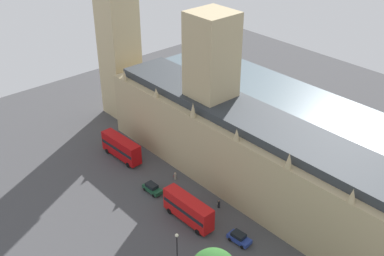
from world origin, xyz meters
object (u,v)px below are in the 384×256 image
at_px(pedestrian_midblock, 219,204).
at_px(pedestrian_trailing, 175,176).
at_px(car_dark_green_by_river_gate, 152,188).
at_px(double_decker_bus_kerbside, 188,209).
at_px(street_lamp_slot_11, 177,244).
at_px(car_blue_opposite_hall, 239,238).
at_px(double_decker_bus_near_tower, 121,147).
at_px(parliament_building, 254,150).

height_order(pedestrian_midblock, pedestrian_trailing, pedestrian_trailing).
bearing_deg(pedestrian_trailing, car_dark_green_by_river_gate, 134.59).
distance_m(double_decker_bus_kerbside, pedestrian_trailing, 12.74).
distance_m(pedestrian_midblock, street_lamp_slot_11, 16.29).
distance_m(double_decker_bus_kerbside, street_lamp_slot_11, 10.77).
distance_m(car_blue_opposite_hall, pedestrian_trailing, 20.78).
relative_size(double_decker_bus_near_tower, pedestrian_midblock, 6.74).
bearing_deg(double_decker_bus_kerbside, car_blue_opposite_hall, 105.59).
xyz_separation_m(double_decker_bus_near_tower, street_lamp_slot_11, (10.76, 31.08, 1.87)).
distance_m(pedestrian_trailing, street_lamp_slot_11, 23.12).
height_order(parliament_building, car_blue_opposite_hall, parliament_building).
bearing_deg(pedestrian_trailing, double_decker_bus_near_tower, 56.54).
relative_size(parliament_building, double_decker_bus_near_tower, 6.93).
relative_size(parliament_building, car_blue_opposite_hall, 17.61).
bearing_deg(car_blue_opposite_hall, pedestrian_midblock, -118.17).
bearing_deg(double_decker_bus_kerbside, double_decker_bus_near_tower, -96.99).
relative_size(parliament_building, pedestrian_trailing, 45.19).
height_order(double_decker_bus_kerbside, car_blue_opposite_hall, double_decker_bus_kerbside).
height_order(double_decker_bus_near_tower, double_decker_bus_kerbside, same).
height_order(double_decker_bus_near_tower, street_lamp_slot_11, street_lamp_slot_11).
xyz_separation_m(parliament_building, double_decker_bus_kerbside, (15.51, -0.58, -5.82)).
bearing_deg(car_blue_opposite_hall, double_decker_bus_near_tower, -94.44).
distance_m(car_blue_opposite_hall, pedestrian_midblock, 9.40).
distance_m(car_dark_green_by_river_gate, street_lamp_slot_11, 19.74).
distance_m(double_decker_bus_kerbside, pedestrian_midblock, 6.88).
xyz_separation_m(double_decker_bus_kerbside, car_blue_opposite_hall, (-2.81, 9.51, -1.75)).
xyz_separation_m(double_decker_bus_near_tower, pedestrian_midblock, (-3.94, 25.20, -1.93)).
distance_m(double_decker_bus_near_tower, street_lamp_slot_11, 32.95).
distance_m(car_dark_green_by_river_gate, double_decker_bus_kerbside, 10.84).
bearing_deg(double_decker_bus_kerbside, street_lamp_slot_11, 38.82).
bearing_deg(pedestrian_trailing, car_blue_opposite_hall, -147.55).
bearing_deg(car_dark_green_by_river_gate, double_decker_bus_kerbside, 86.77).
bearing_deg(double_decker_bus_kerbside, parliament_building, 176.96).
xyz_separation_m(parliament_building, car_blue_opposite_hall, (12.70, 8.93, -7.57)).
relative_size(car_blue_opposite_hall, pedestrian_trailing, 2.57).
bearing_deg(double_decker_bus_kerbside, pedestrian_trailing, -120.05).
xyz_separation_m(double_decker_bus_near_tower, double_decker_bus_kerbside, (2.60, 24.31, 0.00)).
relative_size(parliament_building, double_decker_bus_kerbside, 6.97).
height_order(parliament_building, car_dark_green_by_river_gate, parliament_building).
xyz_separation_m(double_decker_bus_near_tower, pedestrian_trailing, (-3.54, 13.31, -1.90)).
bearing_deg(parliament_building, double_decker_bus_kerbside, -2.16).
height_order(pedestrian_midblock, street_lamp_slot_11, street_lamp_slot_11).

